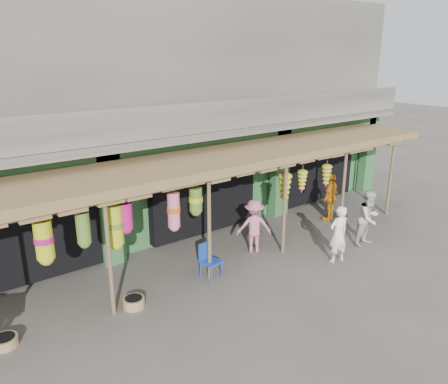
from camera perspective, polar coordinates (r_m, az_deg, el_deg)
ground at (r=11.88m, az=3.51°, el=-8.72°), size 80.00×80.00×0.00m
building at (r=14.80m, az=-8.86°, el=10.01°), size 16.40×6.80×7.00m
awning at (r=11.50m, az=0.51°, el=4.11°), size 14.00×2.70×2.79m
blue_chair at (r=10.78m, az=-2.01°, el=-8.63°), size 0.49×0.50×0.89m
basket_mid at (r=9.60m, az=-26.72°, el=-17.06°), size 0.51×0.51×0.18m
basket_right at (r=9.96m, az=-11.70°, el=-13.95°), size 0.54×0.54×0.21m
person_front at (r=11.82m, az=14.72°, el=-5.35°), size 0.62×0.47×1.54m
person_right at (r=13.07m, az=18.40°, el=-3.28°), size 0.80×0.63×1.62m
person_vendor at (r=14.72m, az=13.75°, el=-0.59°), size 1.01×0.65×1.61m
person_shopper at (r=12.05m, az=3.93°, el=-4.44°), size 1.12×0.98×1.50m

